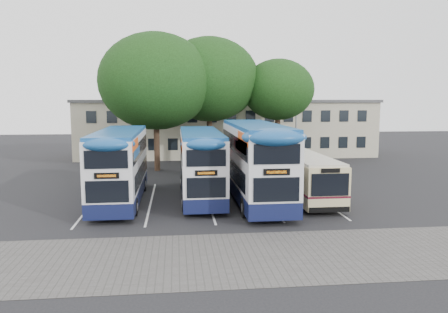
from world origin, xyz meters
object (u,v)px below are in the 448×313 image
lamp_post (296,111)px  bus_single (304,173)px  bus_dd_left (120,163)px  tree_left (156,81)px  tree_mid (209,79)px  bus_dd_mid (201,161)px  tree_right (278,90)px  bus_dd_right (255,159)px

lamp_post → bus_single: (-3.62, -14.92, -3.51)m
lamp_post → bus_dd_left: (-15.06, -14.76, -2.67)m
tree_left → tree_mid: 5.19m
lamp_post → bus_dd_mid: (-10.14, -14.23, -2.74)m
tree_right → tree_left: bearing=-172.3°
lamp_post → tree_right: 3.37m
bus_dd_mid → bus_single: bus_dd_mid is taller
tree_right → bus_dd_left: (-12.85, -13.23, -4.70)m
bus_dd_right → tree_left: bearing=117.6°
bus_single → bus_dd_left: bearing=179.2°
bus_dd_left → bus_dd_mid: (4.92, 0.53, -0.06)m
lamp_post → bus_dd_left: size_ratio=0.86×
bus_single → tree_left: bearing=129.3°
tree_mid → lamp_post: bearing=6.9°
tree_mid → bus_dd_right: (1.69, -14.39, -5.42)m
tree_mid → bus_dd_left: tree_mid is taller
bus_dd_left → bus_single: bearing=-0.8°
bus_dd_left → bus_dd_mid: 4.95m
tree_left → bus_dd_left: tree_left is taller
tree_mid → tree_right: bearing=-4.4°
tree_mid → tree_right: tree_mid is taller
tree_right → bus_dd_mid: 15.71m
tree_left → bus_dd_left: bearing=-98.3°
lamp_post → tree_left: size_ratio=0.76×
lamp_post → tree_left: 13.95m
lamp_post → bus_single: size_ratio=0.97×
tree_mid → tree_right: (6.35, -0.49, -0.93)m
tree_left → bus_dd_mid: bearing=-74.0°
bus_dd_left → tree_mid: bearing=64.6°
bus_single → bus_dd_mid: bearing=174.0°
bus_dd_left → bus_dd_mid: bearing=6.1°
tree_mid → bus_dd_left: 16.19m
lamp_post → bus_dd_right: bearing=-114.0°
tree_left → bus_dd_left: size_ratio=1.14×
tree_right → bus_single: (-1.41, -13.39, -5.54)m
bus_dd_left → tree_left: bearing=81.7°
tree_mid → bus_dd_left: size_ratio=1.13×
tree_mid → tree_left: bearing=-157.5°
tree_right → bus_dd_right: (-4.66, -13.90, -4.49)m
lamp_post → tree_mid: (-8.56, -1.04, 2.96)m
tree_mid → bus_dd_mid: 14.46m
tree_mid → bus_single: tree_mid is taller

